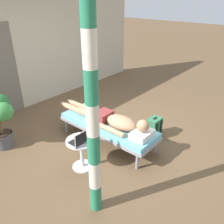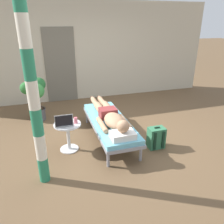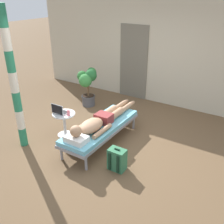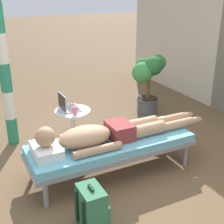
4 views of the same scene
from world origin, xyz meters
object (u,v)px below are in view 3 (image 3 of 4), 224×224
Objects in this scene: lounge_chair at (101,128)px; potted_plant at (88,83)px; person_reclining at (98,122)px; side_table at (64,120)px; drink_glass at (68,113)px; backpack at (117,160)px; porch_post at (14,82)px; laptop at (60,111)px.

potted_plant is (-1.36, 1.36, 0.29)m from lounge_chair.
person_reclining is 2.14× the size of potted_plant.
person_reclining is 4.15× the size of side_table.
drink_glass is 0.11× the size of potted_plant.
lounge_chair is at bearing 15.42° from drink_glass.
lounge_chair is 0.94m from backpack.
lounge_chair is 0.84m from side_table.
lounge_chair is 0.74m from drink_glass.
lounge_chair is 1.86m from porch_post.
porch_post is (-0.45, -0.74, 0.98)m from side_table.
drink_glass is (0.15, -0.02, 0.22)m from side_table.
potted_plant reaches higher than person_reclining.
porch_post is (-0.60, -0.72, 0.76)m from drink_glass.
person_reclining is 0.69m from drink_glass.
potted_plant is at bearing 113.76° from drink_glass.
porch_post is at bearing -147.14° from person_reclining.
drink_glass is 1.21m from porch_post.
lounge_chair is 0.73× the size of porch_post.
person_reclining is 19.88× the size of drink_glass.
side_table is at bearing 173.32° from drink_glass.
potted_plant is 0.38× the size of porch_post.
laptop is 0.21m from drink_glass.
side_table is at bearing -168.45° from lounge_chair.
person_reclining is 5.12× the size of backpack.
person_reclining is at bearing -90.00° from lounge_chair.
laptop is 0.12× the size of porch_post.
drink_glass is at bearing -66.24° from potted_plant.
side_table is 1.62m from backpack.
laptop is (-0.89, -0.14, 0.07)m from person_reclining.
drink_glass is 0.26× the size of backpack.
backpack is (0.73, -0.57, -0.15)m from lounge_chair.
laptop is 1.70m from backpack.
laptop is at bearing -170.88° from drink_glass.
drink_glass reaches higher than side_table.
lounge_chair is at bearing -45.07° from potted_plant.
backpack is (1.62, -0.35, -0.39)m from laptop.
drink_glass is at bearing 50.20° from porch_post.
porch_post reaches higher than lounge_chair.
person_reclining is 0.85m from side_table.
side_table is at bearing 40.52° from laptop.
laptop is at bearing 60.34° from porch_post.
side_table is 0.24m from laptop.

